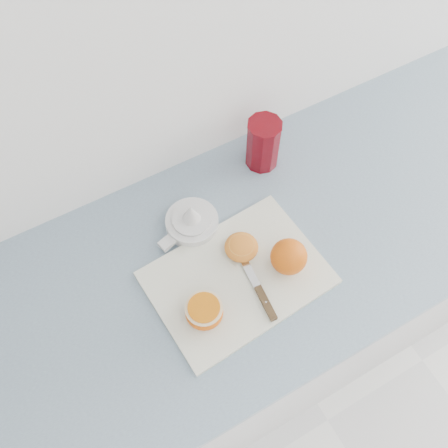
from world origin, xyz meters
name	(u,v)px	position (x,y,z in m)	size (l,w,h in m)	color
counter	(246,312)	(-0.15, 1.70, 0.45)	(2.58, 0.64, 0.89)	silver
cutting_board	(237,278)	(-0.22, 1.65, 0.90)	(0.38, 0.27, 0.01)	silver
whole_orange	(289,257)	(-0.11, 1.62, 0.94)	(0.08, 0.08, 0.08)	#FA5406
half_orange	(204,311)	(-0.33, 1.60, 0.93)	(0.08, 0.08, 0.05)	#FA5406
squeezed_shell	(241,247)	(-0.18, 1.70, 0.92)	(0.08, 0.08, 0.03)	orange
paring_knife	(262,296)	(-0.20, 1.58, 0.91)	(0.03, 0.19, 0.01)	#4B351E
citrus_juicer	(191,222)	(-0.25, 1.82, 0.91)	(0.16, 0.13, 0.08)	white
red_tumbler	(263,145)	(0.00, 1.90, 0.96)	(0.09, 0.09, 0.14)	#65040D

